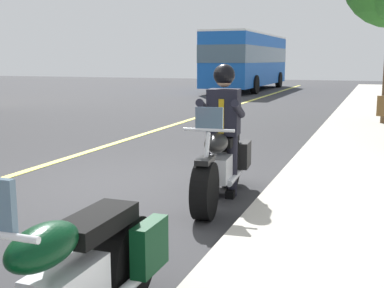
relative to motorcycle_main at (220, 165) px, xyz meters
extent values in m
plane|color=#333335|center=(-0.13, -1.44, -0.45)|extent=(80.00, 80.00, 0.00)
cube|color=#E5DB4C|center=(-0.13, -3.44, -0.45)|extent=(60.00, 0.16, 0.01)
cylinder|color=black|center=(0.84, 0.08, -0.12)|extent=(0.68, 0.26, 0.66)
cylinder|color=black|center=(-0.70, -0.07, -0.12)|extent=(0.68, 0.26, 0.66)
cube|color=silver|center=(0.05, 0.00, -0.03)|extent=(0.58, 0.33, 0.32)
ellipsoid|color=black|center=(0.24, 0.02, 0.33)|extent=(0.58, 0.33, 0.24)
cube|color=black|center=(-0.30, -0.03, 0.29)|extent=(0.72, 0.35, 0.12)
cube|color=black|center=(-0.67, 0.15, 0.03)|extent=(0.41, 0.16, 0.36)
cube|color=black|center=(-0.63, -0.29, 0.03)|extent=(0.41, 0.16, 0.36)
cylinder|color=silver|center=(0.82, 0.08, 0.15)|extent=(0.35, 0.08, 0.76)
cylinder|color=silver|center=(0.66, 0.06, 0.55)|extent=(0.09, 0.60, 0.04)
cube|color=black|center=(0.84, 0.08, 0.23)|extent=(0.37, 0.19, 0.06)
cylinder|color=silver|center=(-0.27, 0.13, -0.19)|extent=(0.90, 0.17, 0.08)
cube|color=slate|center=(0.64, 0.06, 0.67)|extent=(0.07, 0.32, 0.28)
cylinder|color=black|center=(-0.21, 0.10, -0.03)|extent=(0.14, 0.14, 0.84)
cube|color=black|center=(-0.16, 0.10, -0.40)|extent=(0.27, 0.14, 0.10)
cylinder|color=black|center=(-0.19, -0.14, -0.03)|extent=(0.14, 0.14, 0.84)
cube|color=black|center=(-0.13, -0.14, -0.40)|extent=(0.27, 0.14, 0.10)
cube|color=black|center=(-0.20, -0.02, 0.67)|extent=(0.36, 0.43, 0.60)
cube|color=#B28C14|center=(-0.04, -0.01, 0.63)|extent=(0.03, 0.07, 0.44)
cylinder|color=black|center=(-0.05, 0.21, 0.73)|extent=(0.56, 0.15, 0.28)
cylinder|color=black|center=(0.00, -0.22, 0.73)|extent=(0.56, 0.15, 0.28)
sphere|color=tan|center=(-0.20, -0.02, 1.10)|extent=(0.22, 0.22, 0.22)
sphere|color=black|center=(-0.20, -0.02, 1.15)|extent=(0.28, 0.28, 0.28)
cylinder|color=black|center=(2.89, 0.17, -0.12)|extent=(0.66, 0.21, 0.66)
ellipsoid|color=black|center=(3.84, 0.18, 0.33)|extent=(0.56, 0.28, 0.24)
cube|color=black|center=(3.29, 0.18, 0.29)|extent=(0.70, 0.29, 0.12)
cube|color=black|center=(2.94, 0.39, 0.03)|extent=(0.40, 0.12, 0.36)
cube|color=black|center=(2.94, -0.05, 0.03)|extent=(0.40, 0.12, 0.36)
cube|color=blue|center=(-23.31, -5.56, 1.32)|extent=(11.00, 2.50, 2.85)
cube|color=slate|center=(-23.31, -5.56, 1.65)|extent=(11.04, 2.52, 0.90)
cube|color=slate|center=(-28.81, -5.56, 1.55)|extent=(0.06, 2.40, 1.90)
cube|color=white|center=(-23.31, -5.56, 2.80)|extent=(11.00, 2.50, 0.10)
cylinder|color=black|center=(-26.91, -6.76, 0.05)|extent=(1.00, 0.30, 1.00)
cylinder|color=black|center=(-26.91, -4.36, 0.05)|extent=(1.00, 0.30, 1.00)
cylinder|color=black|center=(-20.11, -6.76, 0.05)|extent=(1.00, 0.30, 1.00)
cylinder|color=black|center=(-20.11, -4.36, 0.05)|extent=(1.00, 0.30, 1.00)
camera|label=1|loc=(5.98, 1.85, 1.34)|focal=46.36mm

